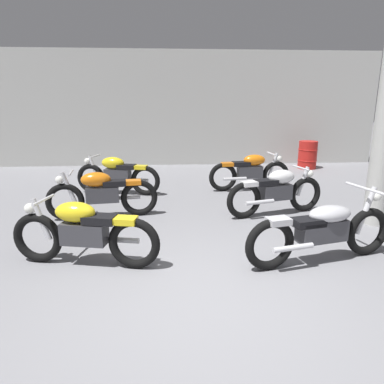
{
  "coord_description": "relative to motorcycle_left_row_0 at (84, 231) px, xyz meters",
  "views": [
    {
      "loc": [
        -0.43,
        -3.31,
        2.07
      ],
      "look_at": [
        0.0,
        2.49,
        0.55
      ],
      "focal_mm": 32.86,
      "sensor_mm": 36.0,
      "label": 1
    }
  ],
  "objects": [
    {
      "name": "ground_plane",
      "position": [
        1.49,
        -0.97,
        -0.46
      ],
      "size": [
        60.0,
        60.0,
        0.0
      ],
      "primitive_type": "plane",
      "color": "gray"
    },
    {
      "name": "motorcycle_right_row_0",
      "position": [
        3.08,
        -0.13,
        -0.01
      ],
      "size": [
        2.14,
        0.81,
        0.97
      ],
      "color": "black",
      "rests_on": "ground"
    },
    {
      "name": "motorcycle_left_row_0",
      "position": [
        0.0,
        0.0,
        0.0
      ],
      "size": [
        1.95,
        0.61,
        0.88
      ],
      "color": "black",
      "rests_on": "ground"
    },
    {
      "name": "motorcycle_right_row_2",
      "position": [
        3.03,
        3.72,
        0.0
      ],
      "size": [
        1.97,
        0.53,
        0.88
      ],
      "color": "black",
      "rests_on": "ground"
    },
    {
      "name": "back_wall",
      "position": [
        1.49,
        7.35,
        1.34
      ],
      "size": [
        13.05,
        0.24,
        3.6
      ],
      "primitive_type": "cube",
      "color": "#B2B2AD",
      "rests_on": "ground"
    },
    {
      "name": "motorcycle_left_row_1",
      "position": [
        -0.1,
        1.91,
        0.0
      ],
      "size": [
        1.97,
        0.56,
        0.88
      ],
      "color": "black",
      "rests_on": "ground"
    },
    {
      "name": "motorcycle_right_row_1",
      "position": [
        3.08,
        1.85,
        0.0
      ],
      "size": [
        1.93,
        0.7,
        0.88
      ],
      "color": "black",
      "rests_on": "ground"
    },
    {
      "name": "oil_drum",
      "position": [
        5.45,
        6.29,
        -0.03
      ],
      "size": [
        0.59,
        0.59,
        0.85
      ],
      "color": "red",
      "rests_on": "ground"
    },
    {
      "name": "motorcycle_left_row_2",
      "position": [
        -0.05,
        3.59,
        0.0
      ],
      "size": [
        1.93,
        0.67,
        0.88
      ],
      "color": "black",
      "rests_on": "ground"
    }
  ]
}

